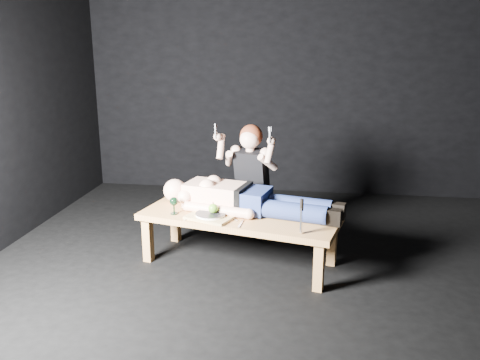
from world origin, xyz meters
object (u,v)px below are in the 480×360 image
(lying_man, at_px, (250,197))
(table, at_px, (239,239))
(serving_tray, at_px, (211,217))
(carving_knife, at_px, (301,217))
(goblet, at_px, (174,206))
(kneeling_woman, at_px, (254,181))

(lying_man, bearing_deg, table, -114.00)
(lying_man, height_order, serving_tray, lying_man)
(lying_man, height_order, carving_knife, carving_knife)
(lying_man, distance_m, serving_tray, 0.40)
(table, distance_m, goblet, 0.64)
(kneeling_woman, relative_size, carving_knife, 4.23)
(table, height_order, kneeling_woman, kneeling_woman)
(lying_man, bearing_deg, goblet, -152.52)
(table, bearing_deg, carving_knife, -21.09)
(lying_man, bearing_deg, kneeling_woman, 105.13)
(serving_tray, relative_size, goblet, 2.50)
(lying_man, xyz_separation_m, goblet, (-0.64, -0.16, -0.06))
(lying_man, distance_m, goblet, 0.67)
(table, xyz_separation_m, goblet, (-0.56, -0.06, 0.30))
(carving_knife, bearing_deg, goblet, 177.46)
(kneeling_woman, height_order, serving_tray, kneeling_woman)
(table, height_order, carving_knife, carving_knife)
(kneeling_woman, height_order, carving_knife, kneeling_woman)
(table, xyz_separation_m, kneeling_woman, (0.06, 0.57, 0.37))
(table, relative_size, goblet, 11.19)
(goblet, bearing_deg, serving_tray, -9.62)
(goblet, distance_m, carving_knife, 1.15)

